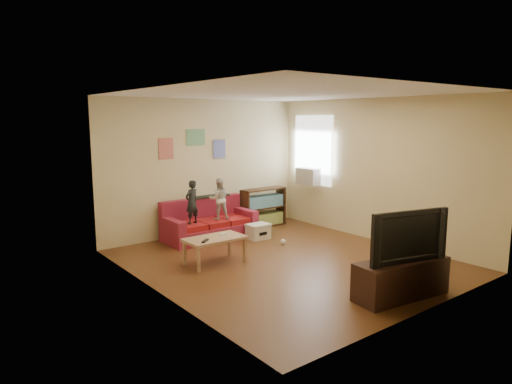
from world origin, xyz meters
TOP-DOWN VIEW (x-y plane):
  - room_shell at (0.00, 0.00)m, footprint 4.52×5.02m
  - sofa at (-0.20, 2.06)m, footprint 1.79×0.82m
  - child_a at (-0.65, 1.90)m, footprint 0.34×0.27m
  - child_b at (-0.05, 1.90)m, footprint 0.48×0.43m
  - coffee_table at (-0.98, 0.62)m, footprint 0.96×0.53m
  - remote at (-1.23, 0.50)m, footprint 0.19×0.17m
  - game_controller at (-0.78, 0.67)m, footprint 0.13×0.04m
  - bookshelf at (1.26, 2.17)m, footprint 1.04×0.31m
  - window at (2.22, 1.65)m, footprint 0.04×1.08m
  - ac_unit at (2.10, 1.65)m, footprint 0.28×0.55m
  - artwork_left at (-0.85, 2.48)m, footprint 0.30×0.01m
  - artwork_center at (-0.20, 2.48)m, footprint 0.42×0.01m
  - artwork_right at (0.35, 2.48)m, footprint 0.30×0.01m
  - file_box at (0.52, 1.40)m, footprint 0.43×0.33m
  - tv_stand at (0.18, -2.06)m, footprint 1.39×0.63m
  - television at (0.18, -2.06)m, footprint 1.18×0.44m
  - tissue at (0.63, 0.79)m, footprint 0.13×0.13m

SIDE VIEW (x-z plane):
  - tissue at x=0.63m, z-range 0.00..0.10m
  - file_box at x=0.52m, z-range 0.00..0.30m
  - tv_stand at x=0.18m, z-range 0.00..0.50m
  - sofa at x=-0.20m, z-range -0.13..0.66m
  - bookshelf at x=1.26m, z-range -0.04..0.79m
  - coffee_table at x=-0.98m, z-range 0.15..0.59m
  - remote at x=-1.23m, z-range 0.43..0.46m
  - game_controller at x=-0.78m, z-range 0.43..0.46m
  - child_b at x=-0.05m, z-range 0.38..1.18m
  - child_a at x=-0.65m, z-range 0.38..1.19m
  - television at x=0.18m, z-range 0.50..1.18m
  - ac_unit at x=2.10m, z-range 0.91..1.26m
  - room_shell at x=0.00m, z-range -0.01..2.71m
  - window at x=2.22m, z-range 0.90..2.38m
  - artwork_right at x=0.35m, z-range 1.51..1.89m
  - artwork_left at x=-0.85m, z-range 1.55..1.95m
  - artwork_center at x=-0.20m, z-range 1.79..2.11m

